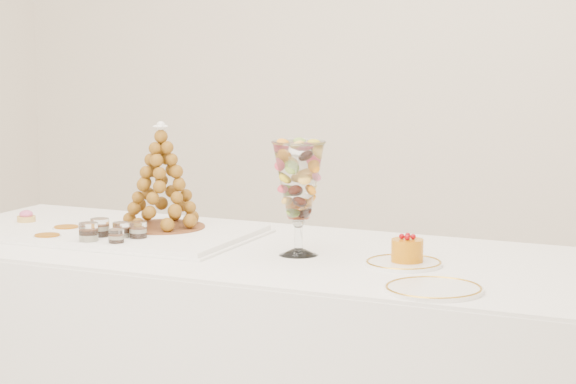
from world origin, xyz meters
The scene contains 15 objects.
buffet_table centered at (-0.03, 0.16, 0.41)m, with size 2.15×0.90×0.81m.
lace_tray centered at (-0.40, 0.16, 0.82)m, with size 0.66×0.49×0.02m, color white.
macaron_vase centered at (0.16, 0.13, 1.02)m, with size 0.15×0.15×0.32m.
cake_plate centered at (0.48, 0.13, 0.82)m, with size 0.21×0.21×0.01m, color white.
spare_plate centered at (0.65, -0.13, 0.82)m, with size 0.25×0.25×0.01m, color white.
pink_tart centered at (-0.91, 0.24, 0.83)m, with size 0.06×0.06×0.04m.
verrine_a centered at (-0.45, 0.03, 0.85)m, with size 0.06×0.06×0.08m, color white.
verrine_b centered at (-0.39, 0.04, 0.85)m, with size 0.05×0.05×0.07m, color white.
verrine_c centered at (-0.34, 0.06, 0.85)m, with size 0.05×0.05×0.07m, color white.
verrine_d centered at (-0.44, -0.05, 0.85)m, with size 0.06×0.06×0.08m, color white.
verrine_e centered at (-0.35, -0.04, 0.84)m, with size 0.05×0.05×0.06m, color white.
ramekin_back centered at (-0.63, 0.09, 0.82)m, with size 0.08×0.08×0.03m, color white.
ramekin_front centered at (-0.59, -0.05, 0.82)m, with size 0.08×0.08×0.03m, color white.
croquembouche centered at (-0.37, 0.24, 1.00)m, with size 0.27×0.27×0.33m.
mousse_cake centered at (0.48, 0.14, 0.85)m, with size 0.09×0.09×0.08m.
Camera 1 is at (1.51, -2.71, 1.46)m, focal length 70.00 mm.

